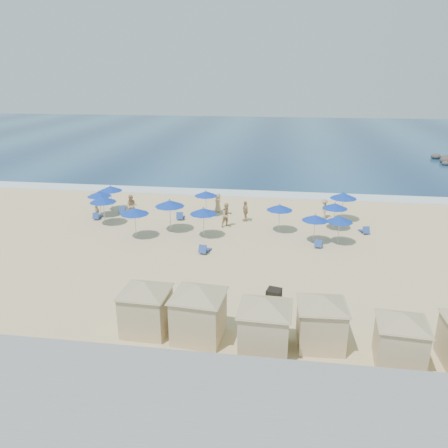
{
  "coord_description": "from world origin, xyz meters",
  "views": [
    {
      "loc": [
        3.13,
        -25.94,
        11.3
      ],
      "look_at": [
        -1.0,
        3.0,
        1.15
      ],
      "focal_mm": 35.0,
      "sensor_mm": 36.0,
      "label": 1
    }
  ],
  "objects": [
    {
      "name": "ground",
      "position": [
        0.0,
        0.0,
        0.0
      ],
      "size": [
        160.0,
        160.0,
        0.0
      ],
      "primitive_type": "plane",
      "color": "beige",
      "rests_on": "ground"
    },
    {
      "name": "ocean",
      "position": [
        0.0,
        55.0,
        0.03
      ],
      "size": [
        160.0,
        80.0,
        0.06
      ],
      "primitive_type": "cube",
      "color": "navy",
      "rests_on": "ground"
    },
    {
      "name": "surf_line",
      "position": [
        0.0,
        15.5,
        0.04
      ],
      "size": [
        160.0,
        2.5,
        0.08
      ],
      "primitive_type": "cube",
      "color": "white",
      "rests_on": "ground"
    },
    {
      "name": "seawall",
      "position": [
        0.0,
        -13.5,
        0.65
      ],
      "size": [
        160.0,
        6.1,
        1.22
      ],
      "color": "gray",
      "rests_on": "ground"
    },
    {
      "name": "trash_bin",
      "position": [
        2.85,
        -5.61,
        0.36
      ],
      "size": [
        0.86,
        0.86,
        0.72
      ],
      "primitive_type": "cube",
      "rotation": [
        0.0,
        0.0,
        -0.23
      ],
      "color": "black",
      "rests_on": "ground"
    },
    {
      "name": "cabana_0",
      "position": [
        -2.87,
        -9.11,
        1.56
      ],
      "size": [
        4.35,
        4.35,
        2.73
      ],
      "color": "#D2B98F",
      "rests_on": "ground"
    },
    {
      "name": "cabana_1",
      "position": [
        -0.38,
        -9.3,
        1.65
      ],
      "size": [
        4.58,
        4.58,
        2.88
      ],
      "color": "#D2B98F",
      "rests_on": "ground"
    },
    {
      "name": "cabana_2",
      "position": [
        2.57,
        -9.92,
        1.6
      ],
      "size": [
        4.46,
        4.46,
        2.8
      ],
      "color": "#D2B98F",
      "rests_on": "ground"
    },
    {
      "name": "cabana_3",
      "position": [
        4.97,
        -9.13,
        1.53
      ],
      "size": [
        4.24,
        4.24,
        2.67
      ],
      "color": "#D2B98F",
      "rests_on": "ground"
    },
    {
      "name": "cabana_4",
      "position": [
        8.06,
        -9.98,
        1.46
      ],
      "size": [
        4.05,
        4.05,
        2.55
      ],
      "color": "#D2B98F",
      "rests_on": "ground"
    },
    {
      "name": "umbrella_0",
      "position": [
        -11.85,
        6.74,
        1.94
      ],
      "size": [
        1.97,
        1.97,
        2.24
      ],
      "color": "#A5A8AD",
      "rests_on": "ground"
    },
    {
      "name": "umbrella_1",
      "position": [
        -10.72,
        4.84,
        2.05
      ],
      "size": [
        2.08,
        2.08,
        2.36
      ],
      "color": "#A5A8AD",
      "rests_on": "ground"
    },
    {
      "name": "umbrella_2",
      "position": [
        -11.58,
        8.49,
        1.96
      ],
      "size": [
        1.98,
        1.98,
        2.26
      ],
      "color": "#A5A8AD",
      "rests_on": "ground"
    },
    {
      "name": "umbrella_3",
      "position": [
        -7.32,
        2.37,
        2.02
      ],
      "size": [
        2.05,
        2.05,
        2.33
      ],
      "color": "#A5A8AD",
      "rests_on": "ground"
    },
    {
      "name": "umbrella_4",
      "position": [
        -3.25,
        8.24,
        1.89
      ],
      "size": [
        1.92,
        1.92,
        2.18
      ],
      "color": "#A5A8AD",
      "rests_on": "ground"
    },
    {
      "name": "umbrella_5",
      "position": [
        -5.21,
        4.08,
        2.19
      ],
      "size": [
        2.22,
        2.22,
        2.53
      ],
      "color": "#A5A8AD",
      "rests_on": "ground"
    },
    {
      "name": "umbrella_6",
      "position": [
        -2.51,
        3.2,
        1.98
      ],
      "size": [
        2.01,
        2.01,
        2.28
      ],
      "color": "#A5A8AD",
      "rests_on": "ground"
    },
    {
      "name": "umbrella_7",
      "position": [
        2.85,
        5.07,
        1.92
      ],
      "size": [
        1.95,
        1.95,
        2.22
      ],
      "color": "#A5A8AD",
      "rests_on": "ground"
    },
    {
      "name": "umbrella_8",
      "position": [
        5.33,
        3.22,
        1.84
      ],
      "size": [
        1.86,
        1.86,
        2.12
      ],
      "color": "#A5A8AD",
      "rests_on": "ground"
    },
    {
      "name": "umbrella_9",
      "position": [
        7.79,
        8.41,
        2.1
      ],
      "size": [
        2.13,
        2.13,
        2.42
      ],
      "color": "#A5A8AD",
      "rests_on": "ground"
    },
    {
      "name": "umbrella_10",
      "position": [
        6.94,
        6.17,
        1.89
      ],
      "size": [
        1.91,
        1.91,
        2.17
      ],
      "color": "#A5A8AD",
      "rests_on": "ground"
    },
    {
      "name": "umbrella_11",
      "position": [
        6.98,
        3.21,
        1.82
      ],
      "size": [
        1.84,
        1.84,
        2.09
      ],
      "color": "#A5A8AD",
      "rests_on": "ground"
    },
    {
      "name": "beach_chair_0",
      "position": [
        -11.92,
        6.06,
        0.21
      ],
      "size": [
        0.62,
        1.17,
        0.62
      ],
      "color": "#294698",
      "rests_on": "ground"
    },
    {
      "name": "beach_chair_1",
      "position": [
        -10.17,
        7.75,
        0.25
      ],
      "size": [
        0.89,
        1.42,
        0.72
      ],
      "color": "#294698",
      "rests_on": "ground"
    },
    {
      "name": "beach_chair_2",
      "position": [
        -5.17,
        7.0,
        0.24
      ],
      "size": [
        0.65,
        1.27,
        0.68
      ],
      "color": "#294698",
      "rests_on": "ground"
    },
    {
      "name": "beach_chair_3",
      "position": [
        -1.94,
        0.34,
        0.23
      ],
      "size": [
        0.76,
        1.28,
        0.66
      ],
      "color": "#294698",
      "rests_on": "ground"
    },
    {
      "name": "beach_chair_4",
      "position": [
        5.61,
        2.48,
        0.21
      ],
      "size": [
        0.65,
        1.18,
        0.62
      ],
      "color": "#294698",
      "rests_on": "ground"
    },
    {
      "name": "beach_chair_5",
      "position": [
        9.18,
        5.69,
        0.22
      ],
      "size": [
        0.74,
        1.21,
        0.62
      ],
      "color": "#294698",
      "rests_on": "ground"
    },
    {
      "name": "beachgoer_0",
      "position": [
        -12.03,
        6.38,
        0.81
      ],
      "size": [
        0.63,
        0.71,
        1.63
      ],
      "primitive_type": "imported",
      "rotation": [
        0.0,
        0.0,
        5.23
      ],
      "color": "tan",
      "rests_on": "ground"
    },
    {
      "name": "beachgoer_1",
      "position": [
        -1.16,
        5.68,
        0.94
      ],
      "size": [
        1.16,
        1.13,
        1.88
      ],
      "primitive_type": "imported",
      "rotation": [
        0.0,
        0.0,
        0.68
      ],
      "color": "tan",
      "rests_on": "ground"
    },
    {
      "name": "beachgoer_2",
      "position": [
        0.11,
        7.28,
        0.83
      ],
      "size": [
        0.8,
        1.05,
        1.66
      ],
      "primitive_type": "imported",
      "rotation": [
        0.0,
        0.0,
        5.18
      ],
      "color": "tan",
      "rests_on": "ground"
    },
    {
      "name": "beachgoer_3",
      "position": [
        6.41,
        8.97,
        0.8
      ],
      "size": [
        0.66,
        1.07,
        1.61
      ],
      "primitive_type": "imported",
      "rotation": [
        0.0,
        0.0,
        4.77
      ],
      "color": "tan",
      "rests_on": "ground"
    },
    {
      "name": "beachgoer_4",
      "position": [
        -2.42,
        9.25,
        0.83
      ],
      "size": [
        0.69,
        0.91,
        1.66
      ],
      "primitive_type": "imported",
      "rotation": [
        0.0,
        0.0,
        4.94
      ],
      "color": "tan",
      "rests_on": "ground"
    },
    {
      "name": "beachgoer_5",
      "position": [
        -9.26,
        7.03,
        0.93
      ],
      "size": [
        0.93,
        0.74,
        1.85
      ],
      "primitive_type": "imported",
      "rotation": [
        0.0,
        0.0,
        0.05
      ],
      "color": "tan",
      "rests_on": "ground"
    }
  ]
}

